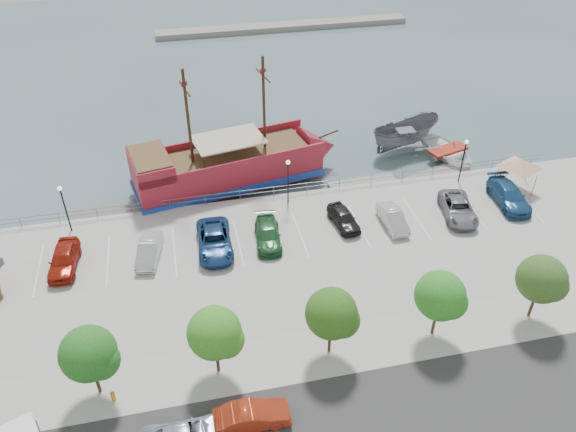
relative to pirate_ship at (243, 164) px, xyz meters
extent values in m
plane|color=#42575B|center=(3.07, -11.98, -2.10)|extent=(160.00, 160.00, 0.00)
cube|color=#363636|center=(3.07, -27.98, -1.09)|extent=(100.00, 8.00, 0.04)
cube|color=#A7A49D|center=(3.07, -21.98, -1.08)|extent=(100.00, 4.00, 0.05)
cylinder|color=slate|center=(3.07, -4.18, -0.15)|extent=(50.00, 0.06, 0.06)
cylinder|color=slate|center=(3.07, -4.18, -0.55)|extent=(50.00, 0.06, 0.06)
cube|color=gray|center=(13.07, 43.02, -1.70)|extent=(40.00, 3.00, 0.80)
cube|color=maroon|center=(-1.41, -0.28, -0.10)|extent=(17.55, 8.45, 2.74)
cube|color=#1A3998|center=(-1.41, -0.28, -0.99)|extent=(17.92, 8.82, 0.63)
cone|color=maroon|center=(7.68, 1.53, -0.10)|extent=(4.29, 5.61, 5.05)
cube|color=maroon|center=(-8.12, -1.62, 2.01)|extent=(4.13, 5.78, 1.47)
cube|color=brown|center=(-8.12, -1.62, 2.80)|extent=(3.84, 5.33, 0.13)
cube|color=brown|center=(-0.89, -0.18, 1.32)|extent=(14.33, 7.22, 0.16)
cube|color=maroon|center=(-1.90, 2.20, 1.64)|extent=(16.56, 3.50, 0.74)
cube|color=maroon|center=(-0.91, -2.76, 1.64)|extent=(16.56, 3.50, 0.74)
cylinder|color=#382111|center=(2.21, 0.44, 5.59)|extent=(0.30, 0.30, 8.63)
cylinder|color=#382111|center=(-4.50, -0.90, 5.59)|extent=(0.30, 0.30, 8.63)
cylinder|color=#382111|center=(2.21, 0.44, 8.22)|extent=(0.76, 3.13, 0.15)
cylinder|color=#382111|center=(-4.50, -0.90, 8.22)|extent=(0.76, 3.13, 0.15)
cube|color=#C9BD90|center=(-1.20, -0.24, 2.85)|extent=(6.77, 5.12, 0.13)
cylinder|color=#382111|center=(8.40, 1.67, 1.17)|extent=(2.60, 0.68, 0.62)
imported|color=#5A5E61|center=(17.12, 2.79, -0.59)|extent=(8.30, 4.92, 3.02)
imported|color=white|center=(20.63, -0.01, -1.41)|extent=(6.42, 7.73, 1.38)
cube|color=slate|center=(-11.67, -2.78, -1.88)|extent=(7.69, 2.56, 0.43)
cube|color=gray|center=(10.86, -2.78, -1.91)|extent=(6.55, 2.32, 0.37)
cube|color=gray|center=(18.36, -2.78, -1.91)|extent=(6.99, 3.94, 0.38)
cylinder|color=slate|center=(22.71, -5.83, -0.02)|extent=(0.09, 0.09, 2.16)
cylinder|color=slate|center=(25.11, -6.73, -0.02)|extent=(0.09, 0.09, 2.16)
cylinder|color=slate|center=(21.82, -8.23, -0.02)|extent=(0.09, 0.09, 2.16)
cylinder|color=slate|center=(24.22, -9.12, -0.02)|extent=(0.09, 0.09, 2.16)
pyramid|color=silver|center=(23.47, -7.48, 1.90)|extent=(5.31, 5.31, 0.89)
imported|color=#B13016|center=(-3.52, -26.01, -0.39)|extent=(4.28, 1.52, 1.41)
cylinder|color=orange|center=(-11.11, -22.78, -0.79)|extent=(0.24, 0.24, 0.61)
sphere|color=orange|center=(-11.11, -22.78, -0.47)|extent=(0.26, 0.26, 0.26)
cylinder|color=black|center=(-14.93, -5.48, 0.90)|extent=(0.12, 0.12, 4.00)
sphere|color=#FFF2CC|center=(-14.93, -5.48, 3.00)|extent=(0.36, 0.36, 0.36)
cylinder|color=black|center=(3.07, -5.48, 0.90)|extent=(0.12, 0.12, 4.00)
sphere|color=#FFF2CC|center=(3.07, -5.48, 3.00)|extent=(0.36, 0.36, 0.36)
cylinder|color=black|center=(19.07, -5.48, 0.90)|extent=(0.12, 0.12, 4.00)
sphere|color=#FFF2CC|center=(19.07, -5.48, 3.00)|extent=(0.36, 0.36, 0.36)
cylinder|color=#473321|center=(-11.93, -21.98, 0.00)|extent=(0.20, 0.20, 2.20)
sphere|color=#205B1A|center=(-11.93, -21.98, 2.30)|extent=(3.20, 3.20, 3.20)
sphere|color=#205B1A|center=(-11.33, -22.28, 1.90)|extent=(2.20, 2.20, 2.20)
cylinder|color=#473321|center=(-4.93, -21.98, 0.00)|extent=(0.20, 0.20, 2.20)
sphere|color=#33771F|center=(-4.93, -21.98, 2.30)|extent=(3.20, 3.20, 3.20)
sphere|color=#33771F|center=(-4.33, -22.28, 1.90)|extent=(2.20, 2.20, 2.20)
cylinder|color=#473321|center=(2.07, -21.98, 0.00)|extent=(0.20, 0.20, 2.20)
sphere|color=#295416|center=(2.07, -21.98, 2.30)|extent=(3.20, 3.20, 3.20)
sphere|color=#295416|center=(2.67, -22.28, 1.90)|extent=(2.20, 2.20, 2.20)
cylinder|color=#473321|center=(9.07, -21.98, 0.00)|extent=(0.20, 0.20, 2.20)
sphere|color=#28721F|center=(9.07, -21.98, 2.30)|extent=(3.20, 3.20, 3.20)
sphere|color=#28721F|center=(9.67, -22.28, 1.90)|extent=(2.20, 2.20, 2.20)
cylinder|color=#473321|center=(16.07, -21.98, 0.00)|extent=(0.20, 0.20, 2.20)
sphere|color=#2F501E|center=(16.07, -21.98, 2.30)|extent=(3.20, 3.20, 3.20)
sphere|color=#2F501E|center=(16.67, -22.28, 1.90)|extent=(2.20, 2.20, 2.20)
imported|color=maroon|center=(-14.94, -10.05, -0.30)|extent=(2.25, 4.83, 1.60)
imported|color=silver|center=(-8.76, -10.26, -0.40)|extent=(2.28, 4.46, 1.40)
imported|color=navy|center=(-3.80, -10.30, -0.31)|extent=(2.78, 5.73, 1.57)
imported|color=#225B2D|center=(0.39, -10.30, -0.41)|extent=(2.37, 4.91, 1.38)
imported|color=black|center=(6.84, -9.51, -0.41)|extent=(2.17, 4.25, 1.39)
imported|color=silver|center=(10.75, -10.40, -0.41)|extent=(1.52, 4.18, 1.37)
imported|color=slate|center=(16.53, -10.36, -0.37)|extent=(3.43, 5.64, 1.46)
imported|color=navy|center=(21.60, -9.63, -0.30)|extent=(2.69, 5.68, 1.60)
camera|label=1|loc=(-5.53, -44.34, 26.88)|focal=35.00mm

